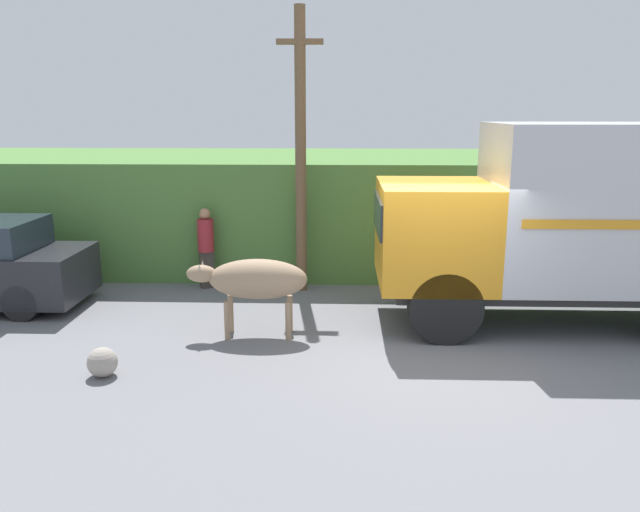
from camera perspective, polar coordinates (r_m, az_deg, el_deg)
ground_plane at (r=10.10m, az=10.72°, el=-8.24°), size 60.00×60.00×0.00m
hillside_embankment at (r=15.90m, az=7.54°, el=4.51°), size 32.00×5.58×2.56m
cargo_truck at (r=11.38m, az=22.57°, el=3.24°), size 6.26×2.34×3.45m
brown_cow at (r=10.22m, az=-5.96°, el=-2.18°), size 1.98×0.66×1.30m
pedestrian_on_hill at (r=13.17m, az=-10.38°, el=1.05°), size 0.44×0.44×1.69m
utility_pole at (r=12.52m, az=-1.79°, el=9.82°), size 0.90×0.22×5.59m
roadside_rock at (r=9.37m, az=-19.28°, el=-9.15°), size 0.42×0.42×0.42m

